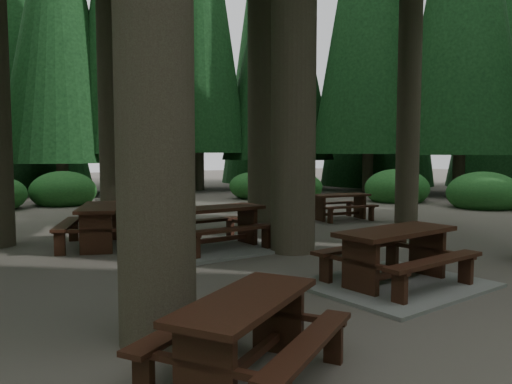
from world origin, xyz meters
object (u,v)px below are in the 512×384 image
picnic_table_b (100,219)px  picnic_table_a (396,267)px  picnic_table_c (215,235)px  picnic_table_d (340,203)px  picnic_table_e (246,325)px

picnic_table_b → picnic_table_a: bearing=-131.2°
picnic_table_a → picnic_table_b: bearing=112.4°
picnic_table_a → picnic_table_c: (-1.19, 3.63, 0.01)m
picnic_table_a → picnic_table_d: (3.63, 5.96, 0.19)m
picnic_table_a → picnic_table_d: bearing=49.3°
picnic_table_a → picnic_table_e: picnic_table_a is taller
picnic_table_d → picnic_table_e: picnic_table_d is taller
picnic_table_e → picnic_table_c: bearing=33.5°
picnic_table_b → picnic_table_c: (1.89, -1.35, -0.26)m
picnic_table_d → picnic_table_b: bearing=-166.7°
picnic_table_a → picnic_table_b: picnic_table_b is taller
picnic_table_d → picnic_table_a: bearing=-116.4°
picnic_table_b → picnic_table_c: bearing=-108.5°
picnic_table_c → picnic_table_d: picnic_table_c is taller
picnic_table_a → picnic_table_c: bearing=98.8°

